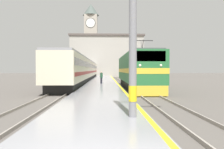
{
  "coord_description": "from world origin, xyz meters",
  "views": [
    {
      "loc": [
        0.41,
        -3.04,
        2.12
      ],
      "look_at": [
        1.39,
        27.99,
        1.42
      ],
      "focal_mm": 35.0,
      "sensor_mm": 36.0,
      "label": 1
    }
  ],
  "objects_px": {
    "catenary_mast": "(135,17)",
    "clock_tower": "(91,37)",
    "person_on_platform": "(101,77)",
    "passenger_train": "(85,70)",
    "locomotive_train": "(136,71)"
  },
  "relations": [
    {
      "from": "catenary_mast",
      "to": "clock_tower",
      "type": "relative_size",
      "value": 0.32
    },
    {
      "from": "person_on_platform",
      "to": "clock_tower",
      "type": "relative_size",
      "value": 0.06
    },
    {
      "from": "clock_tower",
      "to": "catenary_mast",
      "type": "bearing_deg",
      "value": -84.89
    },
    {
      "from": "passenger_train",
      "to": "clock_tower",
      "type": "bearing_deg",
      "value": 91.68
    },
    {
      "from": "passenger_train",
      "to": "catenary_mast",
      "type": "distance_m",
      "value": 33.61
    },
    {
      "from": "locomotive_train",
      "to": "catenary_mast",
      "type": "distance_m",
      "value": 15.92
    },
    {
      "from": "catenary_mast",
      "to": "passenger_train",
      "type": "bearing_deg",
      "value": 98.61
    },
    {
      "from": "person_on_platform",
      "to": "clock_tower",
      "type": "height_order",
      "value": "clock_tower"
    },
    {
      "from": "locomotive_train",
      "to": "person_on_platform",
      "type": "height_order",
      "value": "locomotive_train"
    },
    {
      "from": "passenger_train",
      "to": "clock_tower",
      "type": "height_order",
      "value": "clock_tower"
    },
    {
      "from": "catenary_mast",
      "to": "clock_tower",
      "type": "distance_m",
      "value": 68.19
    },
    {
      "from": "person_on_platform",
      "to": "passenger_train",
      "type": "bearing_deg",
      "value": 104.62
    },
    {
      "from": "locomotive_train",
      "to": "clock_tower",
      "type": "xyz_separation_m",
      "value": [
        -8.33,
        51.71,
        11.23
      ]
    },
    {
      "from": "catenary_mast",
      "to": "person_on_platform",
      "type": "distance_m",
      "value": 20.44
    },
    {
      "from": "locomotive_train",
      "to": "catenary_mast",
      "type": "relative_size",
      "value": 1.95
    }
  ]
}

